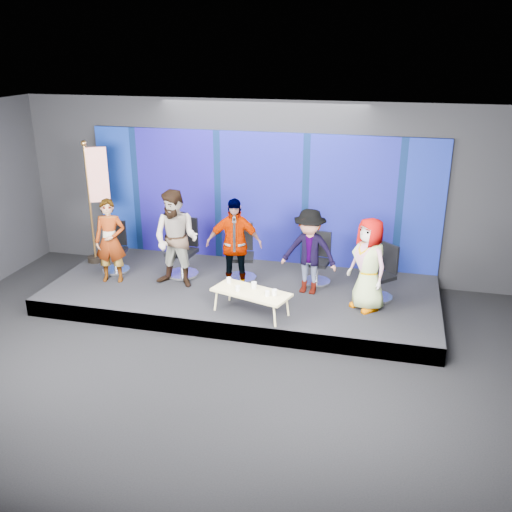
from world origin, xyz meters
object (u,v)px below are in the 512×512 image
at_px(chair_e, 380,281).
at_px(panelist_a, 110,241).
at_px(coffee_table, 251,293).
at_px(mug_a, 229,280).
at_px(mug_e, 274,292).
at_px(mug_d, 267,293).
at_px(mug_c, 254,285).
at_px(chair_a, 115,255).
at_px(chair_b, 183,257).
at_px(panelist_c, 234,245).
at_px(panelist_d, 309,252).
at_px(mug_b, 238,288).
at_px(chair_d, 317,266).
at_px(panelist_e, 369,264).
at_px(flag_stand, 96,199).
at_px(panelist_b, 176,239).
at_px(chair_c, 241,261).

bearing_deg(chair_e, panelist_a, -131.32).
bearing_deg(chair_e, coffee_table, -107.25).
distance_m(mug_a, mug_e, 0.91).
bearing_deg(mug_d, mug_c, 138.16).
height_order(coffee_table, mug_a, mug_a).
distance_m(chair_a, chair_b, 1.36).
distance_m(panelist_c, panelist_d, 1.33).
bearing_deg(mug_b, chair_d, 56.06).
bearing_deg(panelist_c, panelist_e, -17.89).
bearing_deg(panelist_d, chair_d, 86.55).
xyz_separation_m(mug_b, flag_stand, (-3.35, 1.63, 0.86)).
relative_size(chair_b, mug_d, 12.65).
bearing_deg(chair_b, chair_a, -169.25).
height_order(panelist_d, mug_e, panelist_d).
distance_m(chair_d, mug_c, 1.67).
relative_size(panelist_c, mug_c, 16.13).
height_order(panelist_d, coffee_table, panelist_d).
bearing_deg(mug_b, panelist_c, 109.34).
xyz_separation_m(chair_b, mug_b, (1.46, -1.34, 0.07)).
distance_m(panelist_d, mug_a, 1.51).
xyz_separation_m(panelist_e, coffee_table, (-1.82, -0.65, -0.43)).
height_order(panelist_b, coffee_table, panelist_b).
relative_size(chair_c, mug_a, 11.08).
height_order(chair_d, flag_stand, flag_stand).
bearing_deg(panelist_d, chair_e, 8.81).
bearing_deg(chair_b, mug_d, -30.03).
distance_m(panelist_b, coffee_table, 1.86).
distance_m(mug_c, flag_stand, 3.96).
height_order(panelist_e, mug_d, panelist_e).
distance_m(chair_a, mug_e, 3.66).
bearing_deg(flag_stand, mug_b, -51.79).
height_order(chair_b, mug_e, chair_b).
bearing_deg(panelist_c, panelist_a, 172.27).
height_order(chair_a, flag_stand, flag_stand).
bearing_deg(mug_e, coffee_table, 170.61).
relative_size(chair_a, chair_c, 0.93).
bearing_deg(mug_d, mug_a, 154.04).
height_order(chair_a, chair_b, chair_b).
relative_size(chair_b, chair_c, 1.06).
xyz_separation_m(panelist_a, panelist_b, (1.26, 0.09, 0.11)).
height_order(chair_e, panelist_e, panelist_e).
distance_m(panelist_c, mug_e, 1.41).
bearing_deg(panelist_a, chair_b, 14.78).
height_order(mug_a, mug_e, mug_e).
xyz_separation_m(panelist_e, mug_b, (-2.04, -0.70, -0.35)).
height_order(panelist_b, mug_b, panelist_b).
relative_size(mug_a, mug_c, 0.90).
bearing_deg(chair_e, panelist_c, -131.13).
height_order(panelist_b, panelist_e, panelist_b).
xyz_separation_m(chair_e, mug_d, (-1.73, -1.23, 0.12)).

